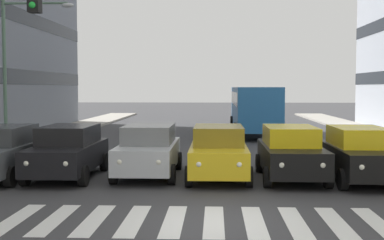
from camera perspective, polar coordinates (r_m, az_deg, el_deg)
The scene contains 10 objects.
ground_plane at distance 11.68m, azimuth 2.45°, elevation -11.18°, with size 180.00×180.00×0.00m, color #38383A.
crosswalk_markings at distance 11.68m, azimuth 2.45°, elevation -11.16°, with size 9.45×2.80×0.01m.
car_1 at distance 17.15m, azimuth 18.18°, elevation -3.58°, with size 2.02×4.44×1.72m.
car_2 at distance 16.98m, azimuth 10.91°, elevation -3.54°, with size 2.02×4.44×1.72m.
car_3 at distance 16.84m, azimuth 2.96°, elevation -3.53°, with size 2.02×4.44×1.72m.
car_4 at distance 17.33m, azimuth -4.84°, elevation -3.34°, with size 2.02×4.44×1.72m.
car_5 at distance 17.47m, azimuth -13.61°, elevation -3.37°, with size 2.02×4.44×1.72m.
car_6 at distance 17.93m, azimuth -20.44°, elevation -3.32°, with size 2.02×4.44×1.72m.
bus_behind_traffic at distance 32.80m, azimuth 6.90°, elevation 1.65°, with size 2.78×10.50×3.00m.
street_lamp_right at distance 24.03m, azimuth -18.88°, elevation 6.57°, with size 3.23×0.28×6.67m.
Camera 1 is at (-0.02, 11.30, 2.99)m, focal length 47.97 mm.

